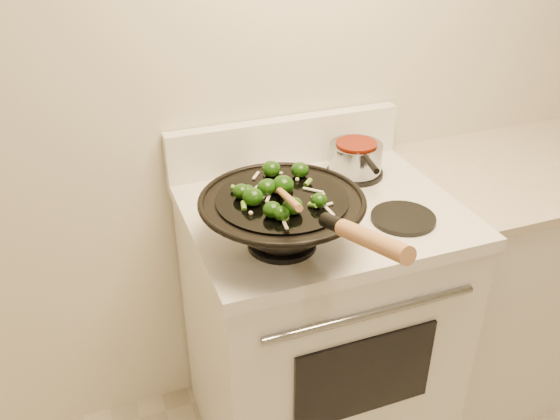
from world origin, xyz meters
name	(u,v)px	position (x,y,z in m)	size (l,w,h in m)	color
stove	(317,325)	(-0.28, 1.17, 0.47)	(0.78, 0.67, 1.08)	white
counter_unit	(502,275)	(0.48, 1.20, 0.46)	(0.88, 0.62, 0.91)	white
wok	(283,218)	(-0.46, 1.01, 1.00)	(0.42, 0.70, 0.27)	black
stirfry	(275,190)	(-0.48, 1.03, 1.08)	(0.23, 0.30, 0.05)	#133808
wooden_spoon	(283,193)	(-0.47, 0.98, 1.10)	(0.09, 0.30, 0.11)	#A66F41
saucepan	(356,157)	(-0.10, 1.32, 0.98)	(0.17, 0.27, 0.10)	gray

